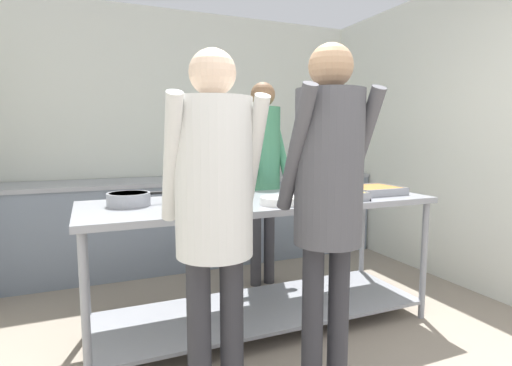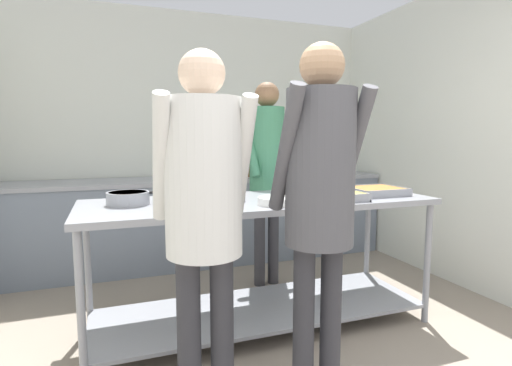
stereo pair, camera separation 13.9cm
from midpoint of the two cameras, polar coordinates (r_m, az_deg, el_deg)
The scene contains 13 objects.
wall_rear at distance 4.52m, azimuth -7.58°, elevation 6.69°, with size 4.03×0.06×2.65m.
wall_right at distance 3.99m, azimuth 28.19°, elevation 5.96°, with size 0.06×3.62×2.65m.
back_counter at distance 4.25m, azimuth -6.31°, elevation -5.19°, with size 3.87×0.65×0.89m.
serving_counter at distance 2.77m, azimuth 2.17°, elevation -8.28°, with size 2.35×0.80×0.90m.
sauce_pan at distance 2.59m, azimuth -16.32°, elevation -2.03°, with size 0.40×0.26×0.08m.
serving_tray_greens at distance 2.65m, azimuth -6.00°, elevation -2.03°, with size 0.48×0.30×0.05m.
plate_stack at distance 2.50m, azimuth 4.66°, elevation -2.57°, with size 0.25×0.25×0.05m.
serving_tray_roast at distance 2.72m, azimuth 11.75°, elevation -1.91°, with size 0.46×0.32×0.05m.
serving_tray_vegetables at distance 3.07m, azimuth 17.92°, elevation -1.12°, with size 0.39×0.34×0.05m.
guest_serving_left at distance 1.83m, azimuth -5.34°, elevation -1.72°, with size 0.46×0.35×1.70m.
guest_serving_right at distance 1.93m, azimuth 11.14°, elevation -0.19°, with size 0.43×0.35×1.75m.
cook_behind_counter at distance 3.47m, azimuth 2.70°, elevation 3.43°, with size 0.42×0.36×1.78m.
water_bottle at distance 4.24m, azimuth -0.13°, elevation 2.66°, with size 0.08×0.08×0.28m.
Camera 2 is at (-0.91, -0.94, 1.32)m, focal length 28.00 mm.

